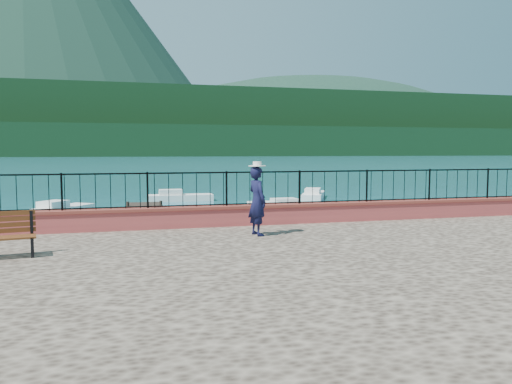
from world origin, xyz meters
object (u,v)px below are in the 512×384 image
boat_4 (180,195)px  boat_2 (294,205)px  boat_3 (61,207)px  person (257,201)px  boat_1 (274,209)px  boat_5 (314,193)px

boat_4 → boat_2: bearing=-54.4°
boat_3 → boat_4: size_ratio=0.89×
boat_4 → person: bearing=-89.7°
boat_1 → boat_2: 2.12m
boat_5 → boat_4: bearing=111.4°
boat_1 → boat_2: same height
boat_4 → boat_5: (9.18, -0.81, 0.00)m
person → boat_5: person is taller
boat_1 → person: bearing=-110.8°
boat_2 → boat_5: (3.89, 6.99, 0.00)m
boat_2 → boat_4: (-5.29, 7.80, 0.00)m
boat_2 → boat_4: same height
boat_3 → boat_4: bearing=-15.8°
boat_1 → boat_3: bearing=159.1°
person → boat_5: 22.58m
boat_3 → boat_4: 8.81m
boat_3 → boat_5: size_ratio=0.90×
boat_1 → boat_2: bearing=39.9°
boat_2 → boat_3: same height
person → boat_3: bearing=8.7°
boat_1 → boat_5: bearing=55.2°
boat_3 → boat_5: 16.71m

